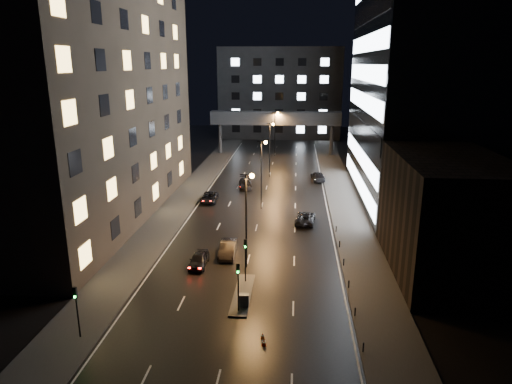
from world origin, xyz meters
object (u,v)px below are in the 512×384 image
car_away_d (245,184)px  car_toward_a (305,218)px  car_away_c (209,197)px  car_away_b (228,249)px  utility_cabinet (244,300)px  car_away_a (199,259)px  car_toward_b (318,176)px

car_away_d → car_toward_a: 19.82m
car_away_c → car_toward_a: 16.96m
car_away_b → car_away_d: 28.69m
car_toward_a → utility_cabinet: bearing=82.1°
car_away_a → car_away_b: (2.68, 2.96, 0.08)m
car_away_a → car_away_d: 31.66m
car_away_b → utility_cabinet: 11.48m
car_away_c → car_toward_b: car_toward_b is taller
car_toward_a → car_away_b: bearing=59.1°
car_toward_a → car_toward_b: (2.62, 23.39, 0.05)m
car_away_c → utility_cabinet: (8.97, -31.17, 0.03)m
car_away_a → car_away_b: car_away_b is taller
car_away_b → car_away_c: size_ratio=0.98×
car_away_b → car_away_c: bearing=104.9°
car_away_c → car_toward_b: bearing=39.9°
car_away_a → car_toward_a: (11.42, 14.53, -0.01)m
car_away_d → car_toward_b: (12.63, 6.29, 0.01)m
car_away_a → car_away_c: (-3.23, 23.07, -0.04)m
car_toward_a → utility_cabinet: car_toward_a is taller
car_away_b → car_toward_b: size_ratio=0.91×
car_away_b → car_away_a: bearing=-133.6°
car_toward_b → utility_cabinet: 46.76m
car_toward_a → car_toward_b: 23.53m
car_away_a → car_away_c: 23.29m
car_away_b → car_away_d: (-1.27, 28.67, -0.04)m
car_away_d → car_away_b: bearing=-95.1°
car_away_d → car_toward_b: bearing=18.9°
utility_cabinet → car_away_a: bearing=122.7°
car_away_a → utility_cabinet: 9.93m
car_toward_a → utility_cabinet: size_ratio=4.56×
utility_cabinet → car_away_c: bearing=103.5°
car_away_b → car_toward_a: size_ratio=0.94×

